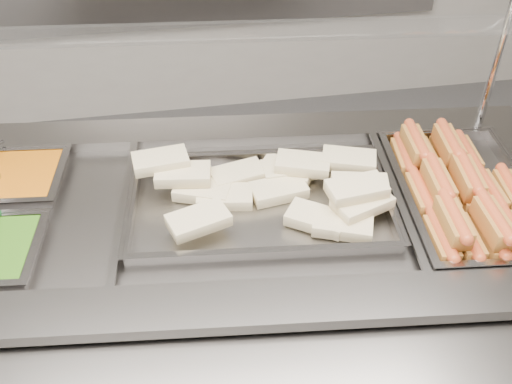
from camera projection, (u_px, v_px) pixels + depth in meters
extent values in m
cube|color=slate|center=(240.00, 310.00, 1.95)|extent=(2.01, 1.01, 0.94)
cube|color=gray|center=(244.00, 306.00, 1.35)|extent=(2.03, 0.35, 0.03)
cube|color=gray|center=(233.00, 130.00, 1.93)|extent=(2.03, 0.35, 0.03)
cube|color=black|center=(238.00, 234.00, 1.72)|extent=(1.80, 0.79, 0.02)
cube|color=gray|center=(396.00, 193.00, 1.66)|extent=(0.09, 0.61, 0.01)
cube|color=gray|center=(124.00, 205.00, 1.62)|extent=(0.09, 0.61, 0.01)
cube|color=gray|center=(248.00, 382.00, 1.24)|extent=(1.96, 0.47, 0.02)
cylinder|color=silver|center=(498.00, 58.00, 1.79)|extent=(0.03, 0.03, 0.47)
cube|color=silver|center=(231.00, 31.00, 1.54)|extent=(1.80, 0.50, 0.09)
cube|color=#BD4E0A|center=(9.00, 186.00, 1.74)|extent=(0.32, 0.27, 0.09)
cube|color=#A96723|center=(440.00, 242.00, 1.53)|extent=(0.07, 0.17, 0.06)
cylinder|color=#D34B25|center=(442.00, 235.00, 1.51)|extent=(0.05, 0.18, 0.03)
cube|color=#A96723|center=(420.00, 196.00, 1.67)|extent=(0.07, 0.17, 0.06)
cylinder|color=#D34B25|center=(422.00, 190.00, 1.66)|extent=(0.05, 0.18, 0.03)
cube|color=#A96723|center=(403.00, 159.00, 1.82)|extent=(0.08, 0.17, 0.06)
cylinder|color=#D34B25|center=(405.00, 152.00, 1.80)|extent=(0.06, 0.18, 0.03)
cube|color=#A96723|center=(465.00, 240.00, 1.53)|extent=(0.07, 0.17, 0.06)
cylinder|color=#D34B25|center=(467.00, 234.00, 1.52)|extent=(0.05, 0.18, 0.03)
cube|color=#A96723|center=(443.00, 196.00, 1.68)|extent=(0.08, 0.17, 0.06)
cylinder|color=#D34B25|center=(444.00, 189.00, 1.66)|extent=(0.06, 0.18, 0.03)
cube|color=#A96723|center=(424.00, 158.00, 1.82)|extent=(0.07, 0.17, 0.06)
cylinder|color=#D34B25|center=(425.00, 152.00, 1.81)|extent=(0.05, 0.18, 0.03)
cube|color=#A96723|center=(489.00, 240.00, 1.54)|extent=(0.07, 0.16, 0.06)
cylinder|color=#D34B25|center=(492.00, 233.00, 1.52)|extent=(0.05, 0.18, 0.03)
cube|color=#A96723|center=(465.00, 195.00, 1.68)|extent=(0.07, 0.17, 0.06)
cylinder|color=#D34B25|center=(467.00, 188.00, 1.66)|extent=(0.05, 0.18, 0.03)
cube|color=#A96723|center=(445.00, 157.00, 1.82)|extent=(0.07, 0.17, 0.06)
cylinder|color=#D34B25|center=(446.00, 151.00, 1.81)|extent=(0.05, 0.18, 0.03)
cube|color=#A96723|center=(488.00, 193.00, 1.68)|extent=(0.07, 0.17, 0.06)
cylinder|color=#D34B25|center=(490.00, 187.00, 1.67)|extent=(0.05, 0.18, 0.03)
cube|color=#A96723|center=(465.00, 156.00, 1.83)|extent=(0.07, 0.17, 0.06)
cylinder|color=#D34B25|center=(467.00, 150.00, 1.81)|extent=(0.05, 0.18, 0.03)
cube|color=#A96723|center=(510.00, 193.00, 1.69)|extent=(0.08, 0.17, 0.06)
cylinder|color=#D34B25|center=(512.00, 186.00, 1.67)|extent=(0.06, 0.18, 0.03)
cube|color=#A96723|center=(453.00, 222.00, 1.50)|extent=(0.07, 0.17, 0.06)
cylinder|color=#D34B25|center=(455.00, 216.00, 1.49)|extent=(0.05, 0.18, 0.03)
cube|color=#A96723|center=(438.00, 182.00, 1.63)|extent=(0.07, 0.17, 0.06)
cylinder|color=#D34B25|center=(440.00, 176.00, 1.62)|extent=(0.05, 0.18, 0.03)
cube|color=#A96723|center=(416.00, 145.00, 1.78)|extent=(0.07, 0.17, 0.06)
cylinder|color=#D34B25|center=(417.00, 139.00, 1.76)|extent=(0.05, 0.18, 0.03)
cube|color=#A96723|center=(493.00, 223.00, 1.50)|extent=(0.07, 0.16, 0.06)
cylinder|color=#D34B25|center=(496.00, 216.00, 1.49)|extent=(0.04, 0.18, 0.03)
cube|color=#A96723|center=(467.00, 178.00, 1.65)|extent=(0.08, 0.17, 0.06)
cylinder|color=#D34B25|center=(469.00, 172.00, 1.63)|extent=(0.06, 0.18, 0.03)
cube|color=#A96723|center=(448.00, 145.00, 1.78)|extent=(0.08, 0.17, 0.06)
cylinder|color=#D34B25|center=(450.00, 139.00, 1.76)|extent=(0.06, 0.18, 0.03)
cube|color=beige|center=(289.00, 170.00, 1.75)|extent=(0.16, 0.10, 0.03)
cube|color=beige|center=(287.00, 171.00, 1.75)|extent=(0.19, 0.16, 0.03)
cube|color=beige|center=(238.00, 175.00, 1.73)|extent=(0.18, 0.13, 0.03)
cube|color=beige|center=(203.00, 191.00, 1.68)|extent=(0.18, 0.14, 0.03)
cube|color=beige|center=(279.00, 190.00, 1.68)|extent=(0.17, 0.11, 0.03)
cube|color=beige|center=(316.00, 219.00, 1.58)|extent=(0.19, 0.17, 0.03)
cube|color=beige|center=(225.00, 197.00, 1.66)|extent=(0.17, 0.12, 0.03)
cube|color=beige|center=(343.00, 225.00, 1.56)|extent=(0.18, 0.14, 0.03)
cube|color=beige|center=(360.00, 186.00, 1.64)|extent=(0.18, 0.13, 0.03)
cube|color=beige|center=(362.00, 203.00, 1.58)|extent=(0.18, 0.14, 0.03)
cube|color=beige|center=(303.00, 164.00, 1.72)|extent=(0.18, 0.14, 0.03)
cube|color=beige|center=(199.00, 220.00, 1.52)|extent=(0.18, 0.14, 0.03)
cube|color=beige|center=(183.00, 174.00, 1.68)|extent=(0.17, 0.11, 0.03)
cube|color=beige|center=(349.00, 160.00, 1.73)|extent=(0.18, 0.14, 0.03)
cube|color=beige|center=(357.00, 189.00, 1.58)|extent=(0.17, 0.11, 0.03)
cube|color=beige|center=(160.00, 161.00, 1.69)|extent=(0.17, 0.11, 0.03)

